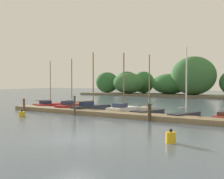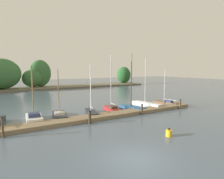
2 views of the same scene
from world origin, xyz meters
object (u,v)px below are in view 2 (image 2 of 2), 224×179
Objects in this scene: channel_buoy_0 at (169,133)px; sailboat_7 at (132,107)px; sailboat_5 at (91,112)px; sailboat_9 at (165,103)px; sailboat_3 at (34,117)px; mooring_piling_2 at (90,117)px; mooring_piling_1 at (3,127)px; sailboat_4 at (59,115)px; mooring_piling_4 at (180,104)px; sailboat_6 at (111,108)px; sailboat_8 at (146,104)px; mooring_piling_3 at (142,109)px.

sailboat_7 is at bearing 71.40° from channel_buoy_0.
sailboat_5 is 1.11× the size of sailboat_9.
sailboat_3 is 0.77× the size of sailboat_7.
mooring_piling_2 is (-7.08, -3.03, 0.29)m from sailboat_7.
sailboat_7 is at bearing 12.09° from mooring_piling_1.
sailboat_7 is 14.48m from mooring_piling_1.
sailboat_9 is (14.84, -0.74, 0.03)m from sailboat_4.
mooring_piling_1 is at bearing -179.33° from mooring_piling_4.
sailboat_9 is (8.41, -0.79, -0.02)m from sailboat_6.
mooring_piling_4 is at bearing -130.40° from sailboat_7.
sailboat_3 is at bearing 54.09° from mooring_piling_1.
sailboat_9 reaches higher than mooring_piling_2.
sailboat_8 reaches higher than sailboat_5.
mooring_piling_1 reaches higher than channel_buoy_0.
mooring_piling_1 is at bearing 151.51° from channel_buoy_0.
sailboat_7 is at bearing 153.79° from mooring_piling_4.
mooring_piling_4 is (5.69, -2.80, 0.26)m from sailboat_7.
sailboat_5 is 4.48× the size of mooring_piling_2.
mooring_piling_4 is (11.22, -3.00, 0.28)m from sailboat_5.
mooring_piling_3 is 0.99× the size of mooring_piling_4.
sailboat_4 is at bearing 71.59° from sailboat_7.
mooring_piling_2 is at bearing -177.55° from mooring_piling_3.
sailboat_4 is at bearing 95.04° from sailboat_5.
sailboat_3 reaches higher than sailboat_9.
mooring_piling_1 is at bearing 113.21° from sailboat_6.
mooring_piling_1 is at bearing 85.70° from sailboat_9.
sailboat_8 is at bearing -81.99° from sailboat_4.
channel_buoy_0 is (5.95, -9.72, -0.03)m from sailboat_4.
sailboat_4 is at bearing -85.77° from sailboat_3.
mooring_piling_3 is at bearing -104.23° from sailboat_3.
sailboat_7 reaches higher than mooring_piling_1.
sailboat_5 reaches higher than mooring_piling_3.
sailboat_7 is at bearing -84.85° from sailboat_4.
sailboat_5 is 9.59m from channel_buoy_0.
mooring_piling_2 is (-4.50, -3.73, 0.29)m from sailboat_6.
sailboat_5 is 4.76× the size of mooring_piling_3.
sailboat_3 is at bearing 168.82° from mooring_piling_4.
sailboat_6 is 5.86m from mooring_piling_2.
mooring_piling_2 is at bearing 90.16° from sailboat_9.
sailboat_5 reaches higher than mooring_piling_1.
sailboat_5 is 11.62m from mooring_piling_4.
sailboat_5 is at bearing 149.19° from mooring_piling_3.
sailboat_9 is at bearing -83.50° from sailboat_4.
sailboat_6 reaches higher than mooring_piling_3.
sailboat_5 is 8.14m from sailboat_8.
sailboat_7 is 7.70m from mooring_piling_2.
sailboat_3 is 17.55m from mooring_piling_4.
sailboat_4 is at bearing 74.43° from sailboat_9.
sailboat_3 is 12.85m from channel_buoy_0.
sailboat_6 reaches higher than sailboat_8.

